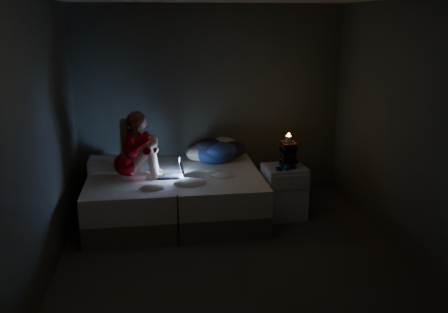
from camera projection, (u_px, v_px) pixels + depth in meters
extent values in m
cube|color=#312B28|center=(233.00, 257.00, 4.99)|extent=(3.60, 3.80, 0.02)
cube|color=#3A3E33|center=(211.00, 103.00, 6.44)|extent=(3.60, 0.02, 2.60)
cube|color=#3A3E33|center=(286.00, 212.00, 2.81)|extent=(3.60, 0.02, 2.60)
cube|color=#3A3E33|center=(41.00, 143.00, 4.38)|extent=(0.02, 3.80, 2.60)
cube|color=#3A3E33|center=(407.00, 130.00, 4.88)|extent=(0.02, 3.80, 2.60)
cube|color=silver|center=(109.00, 164.00, 5.93)|extent=(0.50, 0.36, 0.15)
cube|color=silver|center=(284.00, 192.00, 5.90)|extent=(0.52, 0.47, 0.66)
cylinder|color=beige|center=(289.00, 138.00, 5.72)|extent=(0.07, 0.07, 0.08)
cube|color=black|center=(278.00, 169.00, 5.71)|extent=(0.10, 0.15, 0.01)
sphere|color=navy|center=(286.00, 167.00, 5.65)|extent=(0.08, 0.08, 0.08)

